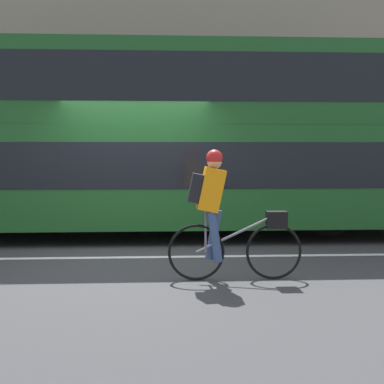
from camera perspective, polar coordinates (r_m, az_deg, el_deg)
name	(u,v)px	position (r m, az deg, el deg)	size (l,w,h in m)	color
ground_plane	(133,257)	(8.47, -6.27, -6.89)	(80.00, 80.00, 0.00)	#38383A
road_center_line	(133,257)	(8.42, -6.29, -6.92)	(50.00, 0.14, 0.01)	silver
sidewalk_curb	(145,211)	(14.18, -5.05, -2.02)	(60.00, 2.28, 0.16)	gray
building_facade	(145,59)	(15.60, -5.00, 13.91)	(60.00, 0.30, 8.48)	gray
bus	(141,133)	(10.29, -5.44, 6.25)	(11.70, 2.44, 3.59)	black
cyclist_on_bike	(222,211)	(6.80, 3.17, -2.00)	(1.73, 0.32, 1.67)	black
street_sign_post	(78,160)	(14.13, -12.11, 3.32)	(0.36, 0.09, 2.24)	#59595B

